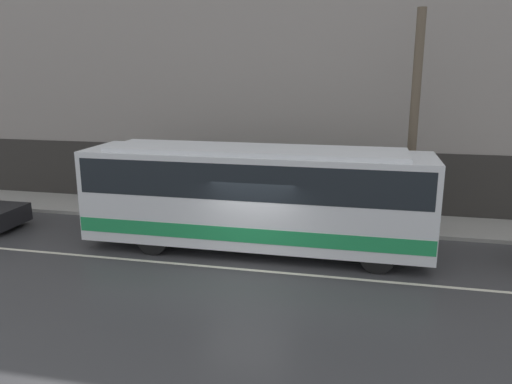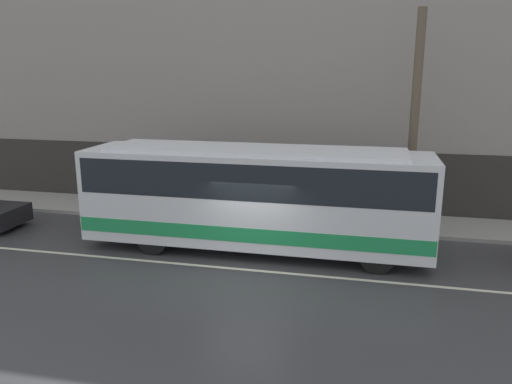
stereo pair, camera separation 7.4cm
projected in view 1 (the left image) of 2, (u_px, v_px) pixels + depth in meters
ground_plane at (249, 270)px, 14.58m from camera, size 60.00×60.00×0.00m
sidewalk at (280, 217)px, 19.61m from camera, size 60.00×2.65×0.14m
building_facade at (288, 88)px, 19.83m from camera, size 60.00×0.35×10.34m
lane_stripe at (249, 270)px, 14.58m from camera, size 54.00×0.14×0.01m
transit_bus at (255, 193)px, 15.81m from camera, size 10.92×2.56×3.34m
utility_pole_near at (414, 123)px, 17.05m from camera, size 0.31×0.31×7.53m
pedestrian_waiting at (318, 199)px, 18.80m from camera, size 0.36×0.36×1.73m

